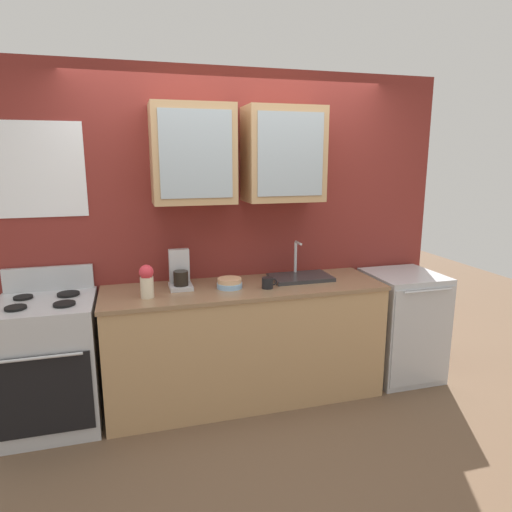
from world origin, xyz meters
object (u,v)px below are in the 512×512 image
at_px(sink_faucet, 300,276).
at_px(vase, 147,280).
at_px(stove_range, 50,363).
at_px(bowl_stack, 230,283).
at_px(coffee_maker, 180,274).
at_px(cup_near_sink, 268,283).
at_px(dishwasher, 401,325).

relative_size(sink_faucet, vase, 2.06).
bearing_deg(sink_faucet, stove_range, -177.68).
distance_m(sink_faucet, bowl_stack, 0.62).
distance_m(bowl_stack, vase, 0.62).
bearing_deg(coffee_maker, sink_faucet, -1.38).
bearing_deg(vase, cup_near_sink, -0.93).
xyz_separation_m(dishwasher, coffee_maker, (-1.89, 0.11, 0.57)).
distance_m(vase, dishwasher, 2.23).
xyz_separation_m(bowl_stack, coffee_maker, (-0.36, 0.11, 0.07)).
distance_m(vase, cup_near_sink, 0.89).
distance_m(stove_range, sink_faucet, 1.98).
height_order(bowl_stack, vase, vase).
relative_size(sink_faucet, coffee_maker, 1.68).
height_order(sink_faucet, dishwasher, sink_faucet).
bearing_deg(stove_range, cup_near_sink, -3.74).
distance_m(stove_range, coffee_maker, 1.11).
xyz_separation_m(stove_range, vase, (0.69, -0.09, 0.58)).
bearing_deg(stove_range, vase, -7.30).
distance_m(cup_near_sink, coffee_maker, 0.67).
xyz_separation_m(cup_near_sink, coffee_maker, (-0.63, 0.20, 0.07)).
height_order(sink_faucet, bowl_stack, sink_faucet).
relative_size(cup_near_sink, coffee_maker, 0.41).
distance_m(stove_range, cup_near_sink, 1.66).
relative_size(vase, dishwasher, 0.26).
xyz_separation_m(sink_faucet, cup_near_sink, (-0.34, -0.18, 0.02)).
xyz_separation_m(stove_range, sink_faucet, (1.92, 0.08, 0.48)).
bearing_deg(sink_faucet, coffee_maker, 178.62).
bearing_deg(sink_faucet, cup_near_sink, -151.63).
relative_size(stove_range, coffee_maker, 3.81).
distance_m(vase, coffee_maker, 0.32).
relative_size(stove_range, sink_faucet, 2.26).
bearing_deg(bowl_stack, stove_range, 179.51).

